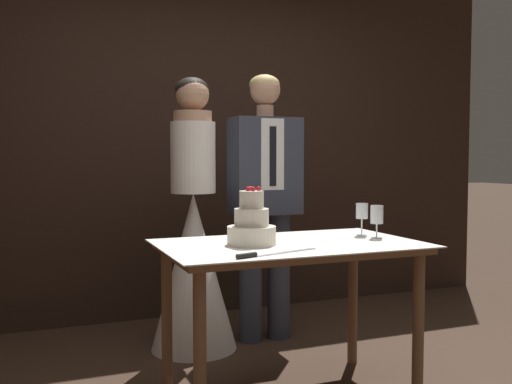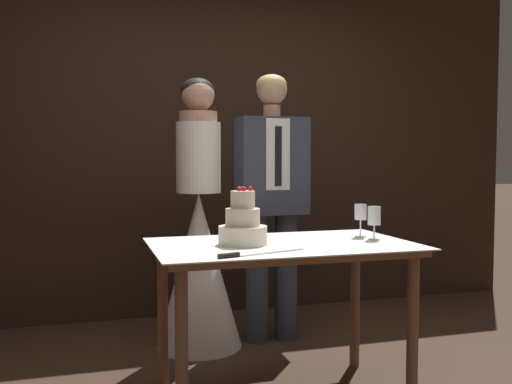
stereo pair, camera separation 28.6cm
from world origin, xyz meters
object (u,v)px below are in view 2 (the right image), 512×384
object	(u,v)px
cake_knife	(246,254)
wine_glass_near	(361,213)
bride	(199,249)
tiered_cake	(243,225)
cake_table	(282,263)
wine_glass_middle	(374,217)
groom	(272,192)

from	to	relation	value
cake_knife	wine_glass_near	size ratio (longest dim) A/B	2.46
cake_knife	bride	world-z (taller)	bride
tiered_cake	cake_knife	bearing A→B (deg)	-102.93
cake_table	tiered_cake	distance (m)	0.28
cake_table	cake_knife	size ratio (longest dim) A/B	2.96
cake_table	bride	xyz separation A→B (m)	(-0.24, 0.90, -0.06)
wine_glass_middle	bride	world-z (taller)	bride
cake_table	tiered_cake	xyz separation A→B (m)	(-0.20, 0.01, 0.19)
tiered_cake	bride	world-z (taller)	bride
wine_glass_near	bride	bearing A→B (deg)	131.54
bride	cake_table	bearing A→B (deg)	-74.84
groom	wine_glass_middle	bearing A→B (deg)	-74.84
wine_glass_near	bride	distance (m)	1.12
cake_knife	wine_glass_middle	world-z (taller)	wine_glass_middle
wine_glass_near	bride	xyz separation A→B (m)	(-0.72, 0.81, -0.29)
cake_table	cake_knife	xyz separation A→B (m)	(-0.27, -0.30, 0.11)
bride	groom	world-z (taller)	groom
cake_table	wine_glass_middle	distance (m)	0.54
cake_table	wine_glass_middle	xyz separation A→B (m)	(0.49, -0.02, 0.22)
cake_table	groom	distance (m)	0.98
tiered_cake	cake_knife	world-z (taller)	tiered_cake
wine_glass_near	bride	world-z (taller)	bride
wine_glass_near	wine_glass_middle	distance (m)	0.12
wine_glass_near	groom	world-z (taller)	groom
tiered_cake	cake_table	bearing A→B (deg)	-2.81
wine_glass_near	wine_glass_middle	xyz separation A→B (m)	(0.02, -0.11, -0.01)
wine_glass_near	wine_glass_middle	bearing A→B (deg)	-80.32
bride	wine_glass_middle	bearing A→B (deg)	-51.41
cake_table	bride	world-z (taller)	bride
cake_knife	wine_glass_near	bearing A→B (deg)	10.95
cake_table	tiered_cake	bearing A→B (deg)	177.19
cake_table	wine_glass_near	bearing A→B (deg)	10.62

